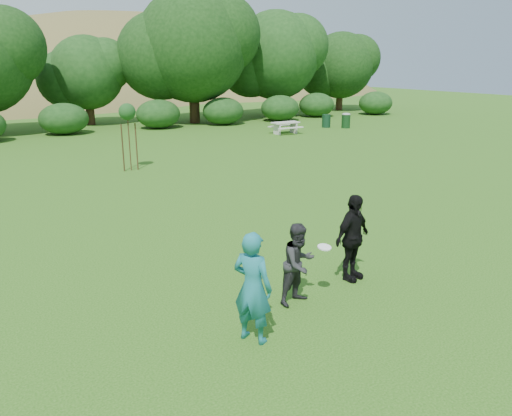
{
  "coord_description": "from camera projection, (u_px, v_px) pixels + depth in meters",
  "views": [
    {
      "loc": [
        -6.13,
        -6.91,
        4.55
      ],
      "look_at": [
        0.0,
        3.0,
        1.1
      ],
      "focal_mm": 35.0,
      "sensor_mm": 36.0,
      "label": 1
    }
  ],
  "objects": [
    {
      "name": "ground",
      "position": [
        334.0,
        296.0,
        10.02
      ],
      "size": [
        120.0,
        120.0,
        0.0
      ],
      "primitive_type": "plane",
      "color": "#19470C",
      "rests_on": "ground"
    },
    {
      "name": "trash_can_near",
      "position": [
        326.0,
        121.0,
        35.19
      ],
      "size": [
        0.6,
        0.6,
        0.9
      ],
      "primitive_type": "cylinder",
      "color": "#133621",
      "rests_on": "ground"
    },
    {
      "name": "player_black",
      "position": [
        352.0,
        238.0,
        10.56
      ],
      "size": [
        1.19,
        0.72,
        1.89
      ],
      "primitive_type": "imported",
      "rotation": [
        0.0,
        0.0,
        0.25
      ],
      "color": "black",
      "rests_on": "ground"
    },
    {
      "name": "picnic_table",
      "position": [
        285.0,
        126.0,
        32.09
      ],
      "size": [
        1.8,
        1.48,
        0.76
      ],
      "color": "#BAB6AB",
      "rests_on": "ground"
    },
    {
      "name": "hillside",
      "position": [
        4.0,
        185.0,
        68.96
      ],
      "size": [
        150.0,
        72.0,
        52.0
      ],
      "color": "olive",
      "rests_on": "ground"
    },
    {
      "name": "tree_row",
      "position": [
        97.0,
        56.0,
        33.65
      ],
      "size": [
        53.92,
        10.38,
        9.62
      ],
      "color": "#3A2616",
      "rests_on": "ground"
    },
    {
      "name": "frisbee",
      "position": [
        324.0,
        247.0,
        9.57
      ],
      "size": [
        0.27,
        0.27,
        0.07
      ],
      "color": "white",
      "rests_on": "ground"
    },
    {
      "name": "trash_can_lidded",
      "position": [
        346.0,
        120.0,
        34.85
      ],
      "size": [
        0.6,
        0.6,
        1.05
      ],
      "color": "#153A19",
      "rests_on": "ground"
    },
    {
      "name": "player_grey",
      "position": [
        299.0,
        264.0,
        9.57
      ],
      "size": [
        0.89,
        0.75,
        1.62
      ],
      "primitive_type": "imported",
      "rotation": [
        0.0,
        0.0,
        0.19
      ],
      "color": "#262628",
      "rests_on": "ground"
    },
    {
      "name": "sapling",
      "position": [
        127.0,
        114.0,
        20.83
      ],
      "size": [
        0.7,
        0.7,
        2.85
      ],
      "color": "#402D19",
      "rests_on": "ground"
    },
    {
      "name": "player_teal",
      "position": [
        253.0,
        287.0,
        8.2
      ],
      "size": [
        0.74,
        0.84,
        1.93
      ],
      "primitive_type": "imported",
      "rotation": [
        0.0,
        0.0,
        2.07
      ],
      "color": "#1A6B76",
      "rests_on": "ground"
    }
  ]
}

